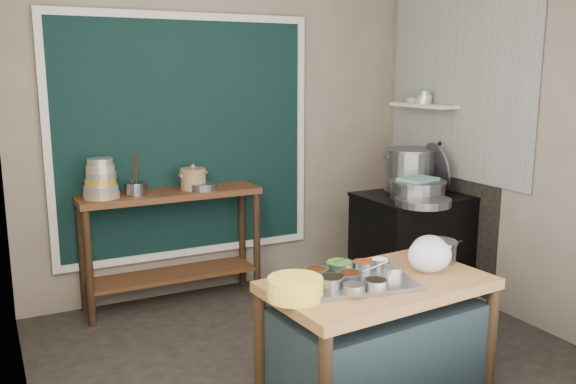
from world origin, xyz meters
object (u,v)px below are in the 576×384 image
prep_table (376,342)px  back_counter (172,248)px  saucepan (438,251)px  ceramic_crock (193,180)px  utensil_cup (136,189)px  steamer (418,190)px  stove_block (414,247)px  yellow_basin (295,288)px  stock_pot (410,170)px  condiment_tray (357,281)px

prep_table → back_counter: size_ratio=0.86×
saucepan → ceramic_crock: size_ratio=1.06×
utensil_cup → steamer: size_ratio=0.36×
stove_block → utensil_cup: 2.36m
steamer → yellow_basin: bearing=-145.6°
prep_table → back_counter: (-0.60, 2.03, 0.10)m
stove_block → utensil_cup: size_ratio=5.37×
saucepan → utensil_cup: 2.35m
yellow_basin → steamer: size_ratio=0.62×
stove_block → ceramic_crock: (-1.70, 0.73, 0.60)m
yellow_basin → stock_pot: size_ratio=0.62×
stove_block → stock_pot: size_ratio=1.93×
stove_block → condiment_tray: bearing=-138.1°
condiment_tray → ceramic_crock: (-0.26, 2.02, 0.26)m
yellow_basin → ceramic_crock: ceramic_crock is taller
condiment_tray → stock_pot: size_ratio=1.29×
saucepan → stove_block: bearing=43.5°
yellow_basin → utensil_cup: size_ratio=1.73×
steamer → condiment_tray: bearing=-139.2°
stove_block → condiment_tray: (-1.44, -1.29, 0.34)m
back_counter → steamer: steamer is taller
back_counter → yellow_basin: bearing=-88.5°
back_counter → stove_block: size_ratio=1.61×
utensil_cup → steamer: (2.08, -0.84, -0.04)m
stove_block → prep_table: bearing=-135.0°
yellow_basin → prep_table: bearing=3.5°
condiment_tray → ceramic_crock: 2.05m
condiment_tray → utensil_cup: bearing=110.4°
prep_table → utensil_cup: (-0.88, 2.00, 0.63)m
ceramic_crock → stove_block: bearing=-23.1°
back_counter → yellow_basin: 2.09m
stove_block → steamer: bearing=-126.1°
back_counter → steamer: 2.05m
prep_table → utensil_cup: size_ratio=7.46×
stove_block → stock_pot: stock_pot is taller
ceramic_crock → prep_table: bearing=-78.7°
condiment_tray → saucepan: (0.67, 0.12, 0.05)m
stock_pot → steamer: 0.38m
stove_block → saucepan: (-0.77, -1.18, 0.39)m
prep_table → yellow_basin: (-0.54, -0.03, 0.43)m
back_counter → condiment_tray: 2.10m
yellow_basin → stock_pot: 2.45m
condiment_tray → yellow_basin: (-0.41, -0.04, 0.04)m
back_counter → stove_block: (1.90, -0.73, -0.05)m
prep_table → saucepan: 0.70m
stove_block → yellow_basin: size_ratio=3.11×
stock_pot → condiment_tray: bearing=-135.5°
prep_table → yellow_basin: bearing=178.8°
stock_pot → steamer: bearing=-117.1°
saucepan → steamer: 1.24m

